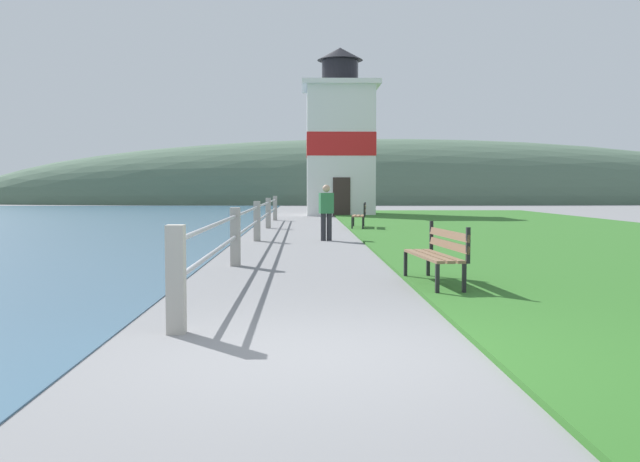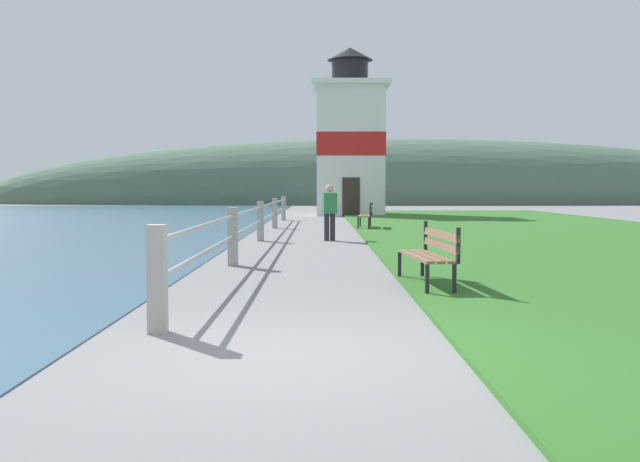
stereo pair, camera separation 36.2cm
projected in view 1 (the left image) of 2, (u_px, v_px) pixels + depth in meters
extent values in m
plane|color=slate|center=(316.00, 356.00, 6.22)|extent=(160.00, 160.00, 0.00)
cube|color=#2D6623|center=(553.00, 235.00, 21.62)|extent=(12.00, 45.80, 0.06)
cube|color=#A8A399|center=(176.00, 279.00, 7.15)|extent=(0.18, 0.18, 1.10)
cube|color=#A8A399|center=(235.00, 237.00, 13.37)|extent=(0.18, 0.18, 1.10)
cube|color=#A8A399|center=(257.00, 221.00, 19.60)|extent=(0.18, 0.18, 1.10)
cube|color=#A8A399|center=(268.00, 213.00, 25.83)|extent=(0.18, 0.18, 1.10)
cube|color=#A8A399|center=(275.00, 208.00, 32.05)|extent=(0.18, 0.18, 1.10)
cylinder|color=#B2B2B7|center=(257.00, 207.00, 19.58)|extent=(0.06, 24.95, 0.06)
cylinder|color=#B2B2B7|center=(257.00, 221.00, 19.60)|extent=(0.06, 24.95, 0.06)
cube|color=brown|center=(423.00, 256.00, 10.45)|extent=(0.28, 1.90, 0.04)
cube|color=brown|center=(432.00, 256.00, 10.46)|extent=(0.28, 1.90, 0.04)
cube|color=brown|center=(442.00, 256.00, 10.48)|extent=(0.28, 1.90, 0.04)
cube|color=brown|center=(448.00, 234.00, 10.47)|extent=(0.22, 1.89, 0.11)
cube|color=brown|center=(448.00, 245.00, 10.48)|extent=(0.22, 1.89, 0.11)
cube|color=black|center=(437.00, 281.00, 9.54)|extent=(0.05, 0.05, 0.45)
cube|color=black|center=(406.00, 266.00, 11.37)|extent=(0.05, 0.05, 0.45)
cube|color=black|center=(464.00, 280.00, 9.58)|extent=(0.05, 0.05, 0.45)
cube|color=black|center=(428.00, 265.00, 11.41)|extent=(0.05, 0.05, 0.45)
cube|color=black|center=(468.00, 245.00, 9.56)|extent=(0.05, 0.05, 0.49)
cube|color=black|center=(431.00, 236.00, 11.39)|extent=(0.05, 0.05, 0.49)
cube|color=brown|center=(354.00, 216.00, 25.28)|extent=(0.28, 1.61, 0.04)
cube|color=brown|center=(358.00, 216.00, 25.27)|extent=(0.28, 1.61, 0.04)
cube|color=brown|center=(362.00, 216.00, 25.26)|extent=(0.28, 1.61, 0.04)
cube|color=brown|center=(365.00, 207.00, 25.23)|extent=(0.22, 1.61, 0.11)
cube|color=brown|center=(365.00, 211.00, 25.24)|extent=(0.22, 1.61, 0.11)
cube|color=black|center=(352.00, 224.00, 24.52)|extent=(0.05, 0.05, 0.45)
cube|color=black|center=(354.00, 222.00, 26.07)|extent=(0.05, 0.05, 0.45)
cube|color=black|center=(363.00, 224.00, 24.49)|extent=(0.05, 0.05, 0.45)
cube|color=black|center=(364.00, 222.00, 26.04)|extent=(0.05, 0.05, 0.45)
cube|color=black|center=(364.00, 210.00, 24.46)|extent=(0.05, 0.05, 0.49)
cube|color=black|center=(365.00, 209.00, 26.01)|extent=(0.05, 0.05, 0.49)
cube|color=white|center=(340.00, 152.00, 38.33)|extent=(3.54, 3.54, 6.79)
cube|color=red|center=(340.00, 146.00, 38.31)|extent=(3.58, 3.58, 1.22)
cube|color=white|center=(340.00, 86.00, 38.12)|extent=(4.07, 4.07, 0.25)
cylinder|color=black|center=(340.00, 72.00, 38.08)|extent=(1.95, 1.95, 1.23)
cone|color=black|center=(340.00, 54.00, 38.02)|extent=(2.44, 2.44, 0.68)
cube|color=#332823|center=(342.00, 197.00, 36.69)|extent=(0.90, 0.06, 2.00)
cylinder|color=#28282D|center=(323.00, 227.00, 19.71)|extent=(0.14, 0.14, 0.76)
cylinder|color=#28282D|center=(329.00, 227.00, 19.76)|extent=(0.14, 0.14, 0.76)
cube|color=#337A47|center=(326.00, 203.00, 19.70)|extent=(0.42, 0.30, 0.57)
sphere|color=tan|center=(326.00, 188.00, 19.67)|extent=(0.21, 0.21, 0.21)
ellipsoid|color=#4C6651|center=(390.00, 203.00, 66.81)|extent=(80.00, 16.00, 12.00)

